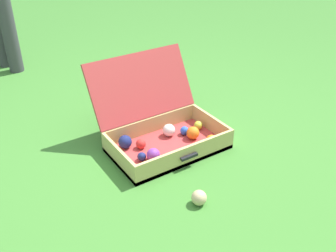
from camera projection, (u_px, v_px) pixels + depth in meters
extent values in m
plane|color=#3D7A2D|center=(167.00, 156.00, 2.32)|extent=(16.00, 16.00, 0.00)
cube|color=#B23838|center=(168.00, 147.00, 2.38)|extent=(0.68, 0.41, 0.03)
cube|color=tan|center=(119.00, 158.00, 2.20)|extent=(0.02, 0.41, 0.13)
cube|color=tan|center=(211.00, 125.00, 2.51)|extent=(0.02, 0.41, 0.13)
cube|color=tan|center=(187.00, 156.00, 2.21)|extent=(0.64, 0.02, 0.13)
cube|color=tan|center=(151.00, 126.00, 2.49)|extent=(0.64, 0.02, 0.13)
cube|color=#B23838|center=(141.00, 85.00, 2.45)|extent=(0.68, 0.22, 0.37)
cube|color=black|center=(189.00, 157.00, 2.19)|extent=(0.11, 0.02, 0.02)
sphere|color=white|center=(169.00, 130.00, 2.45)|extent=(0.08, 0.08, 0.08)
sphere|color=navy|center=(125.00, 142.00, 2.34)|extent=(0.08, 0.08, 0.08)
sphere|color=#CCDB38|center=(198.00, 125.00, 2.53)|extent=(0.06, 0.06, 0.06)
sphere|color=red|center=(141.00, 144.00, 2.34)|extent=(0.06, 0.06, 0.06)
sphere|color=orange|center=(193.00, 133.00, 2.42)|extent=(0.08, 0.08, 0.08)
sphere|color=purple|center=(153.00, 155.00, 2.22)|extent=(0.08, 0.08, 0.08)
sphere|color=navy|center=(142.00, 157.00, 2.23)|extent=(0.05, 0.05, 0.05)
sphere|color=blue|center=(185.00, 131.00, 2.47)|extent=(0.06, 0.06, 0.06)
sphere|color=orange|center=(211.00, 140.00, 2.36)|extent=(0.07, 0.07, 0.07)
sphere|color=#D1B784|center=(199.00, 198.00, 1.95)|extent=(0.08, 0.08, 0.08)
cylinder|color=#3D3D42|center=(6.00, 18.00, 3.21)|extent=(0.12, 0.12, 0.93)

